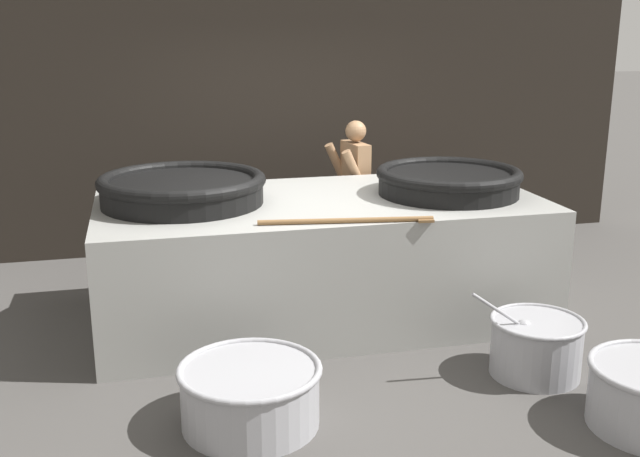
% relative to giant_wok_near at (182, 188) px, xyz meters
% --- Properties ---
extents(ground_plane, '(60.00, 60.00, 0.00)m').
position_rel_giant_wok_near_xyz_m(ground_plane, '(1.14, -0.10, -1.17)').
color(ground_plane, '#474442').
extents(back_wall, '(8.50, 0.24, 3.61)m').
position_rel_giant_wok_near_xyz_m(back_wall, '(1.14, 2.23, 0.63)').
color(back_wall, black).
rests_on(back_wall, ground_plane).
extents(hearth_platform, '(3.72, 1.85, 1.04)m').
position_rel_giant_wok_near_xyz_m(hearth_platform, '(1.14, -0.10, -0.65)').
color(hearth_platform, gray).
rests_on(hearth_platform, ground_plane).
extents(giant_wok_near, '(1.38, 1.38, 0.25)m').
position_rel_giant_wok_near_xyz_m(giant_wok_near, '(0.00, 0.00, 0.00)').
color(giant_wok_near, black).
rests_on(giant_wok_near, hearth_platform).
extents(giant_wok_far, '(1.26, 1.26, 0.23)m').
position_rel_giant_wok_near_xyz_m(giant_wok_far, '(2.27, -0.18, -0.01)').
color(giant_wok_far, black).
rests_on(giant_wok_far, hearth_platform).
extents(stirring_paddle, '(1.32, 0.26, 0.04)m').
position_rel_giant_wok_near_xyz_m(stirring_paddle, '(1.20, -0.93, -0.11)').
color(stirring_paddle, brown).
rests_on(stirring_paddle, hearth_platform).
extents(cook, '(0.39, 0.58, 1.53)m').
position_rel_giant_wok_near_xyz_m(cook, '(1.81, 1.15, -0.34)').
color(cook, '#9E7551').
rests_on(cook, ground_plane).
extents(prep_bowl_vegetables, '(0.89, 0.68, 0.69)m').
position_rel_giant_wok_near_xyz_m(prep_bowl_vegetables, '(2.38, -1.61, -0.94)').
color(prep_bowl_vegetables, '#9E9EA3').
rests_on(prep_bowl_vegetables, ground_plane).
extents(prep_bowl_extra, '(0.92, 0.92, 0.40)m').
position_rel_giant_wok_near_xyz_m(prep_bowl_extra, '(0.26, -1.82, -0.95)').
color(prep_bowl_extra, '#9E9EA3').
rests_on(prep_bowl_extra, ground_plane).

